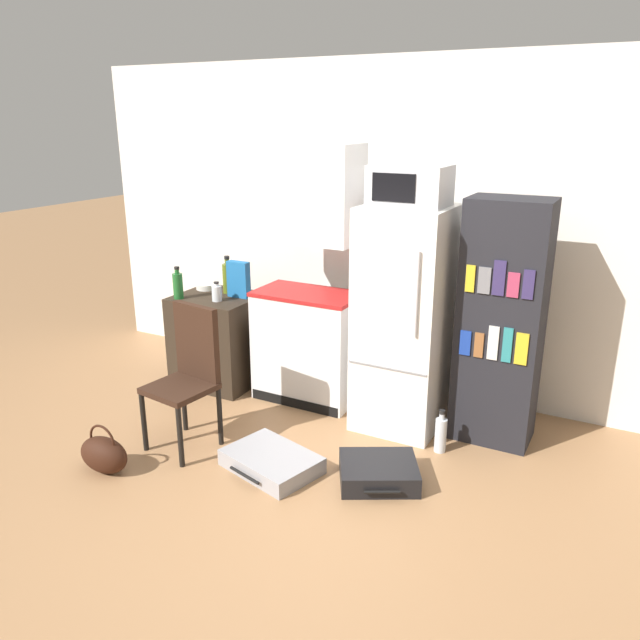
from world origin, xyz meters
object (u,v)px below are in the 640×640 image
bottle_clear_short (217,293)px  cereal_box (239,279)px  side_table (219,339)px  bookshelf (501,324)px  chair (189,367)px  suitcase_large_flat (271,461)px  microwave (410,185)px  water_bottle_front (441,434)px  bottle_olive_oil (228,277)px  handbag (104,454)px  bottle_ketchup_red (246,284)px  kitchen_hutch (307,286)px  bowl (206,286)px  bottle_green_tall (178,285)px  refrigerator (404,320)px  suitcase_small_flat (378,472)px

bottle_clear_short → cereal_box: (0.09, 0.18, 0.08)m
side_table → bookshelf: (2.32, 0.11, 0.47)m
chair → suitcase_large_flat: bearing=3.5°
microwave → water_bottle_front: microwave is taller
bottle_olive_oil → chair: bearing=-67.7°
bookshelf → handbag: 2.78m
bottle_ketchup_red → chair: (0.32, -1.18, -0.27)m
handbag → bookshelf: bearing=38.1°
bookshelf → bottle_ketchup_red: 2.17m
kitchen_hutch → water_bottle_front: kitchen_hutch is taller
bottle_clear_short → cereal_box: 0.22m
bowl → suitcase_large_flat: size_ratio=0.25×
cereal_box → microwave: bearing=-2.5°
bottle_green_tall → side_table: bearing=41.8°
refrigerator → chair: (-1.19, -0.96, -0.24)m
bottle_ketchup_red → microwave: bearing=-8.2°
bowl → bookshelf: bearing=-0.5°
suitcase_small_flat → bowl: bearing=126.6°
bookshelf → chair: size_ratio=1.72×
bottle_olive_oil → bowl: 0.26m
water_bottle_front → cereal_box: bearing=169.9°
bottle_green_tall → chair: 1.08m
cereal_box → handbag: bearing=-89.0°
side_table → bottle_clear_short: (0.09, -0.12, 0.45)m
side_table → kitchen_hutch: size_ratio=0.38×
side_table → cereal_box: size_ratio=2.57×
chair → suitcase_small_flat: 1.46m
microwave → handbag: microwave is taller
suitcase_large_flat → water_bottle_front: bearing=55.0°
kitchen_hutch → bottle_clear_short: 0.77m
side_table → bowl: size_ratio=4.44×
side_table → cereal_box: cereal_box is taller
kitchen_hutch → handbag: kitchen_hutch is taller
bottle_green_tall → bookshelf: bearing=7.1°
microwave → bottle_clear_short: 1.83m
bottle_clear_short → handbag: bearing=-85.2°
bottle_olive_oil → bottle_ketchup_red: (0.13, 0.09, -0.06)m
bottle_green_tall → bowl: (0.02, 0.34, -0.09)m
microwave → cereal_box: 1.70m
handbag → bottle_clear_short: bearing=94.8°
side_table → bottle_olive_oil: bearing=77.7°
refrigerator → water_bottle_front: 0.84m
handbag → chair: bearing=65.8°
side_table → bookshelf: bookshelf is taller
bowl → suitcase_large_flat: bowl is taller
kitchen_hutch → bottle_green_tall: size_ratio=7.54×
side_table → cereal_box: 0.57m
bottle_olive_oil → cereal_box: 0.17m
bookshelf → suitcase_large_flat: 1.80m
suitcase_large_flat → suitcase_small_flat: bearing=31.6°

